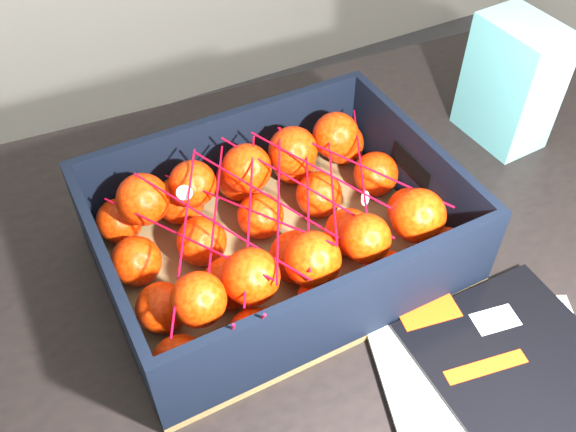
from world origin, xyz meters
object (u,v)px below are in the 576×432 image
magazine_stack (513,398)px  table (348,277)px  produce_crate (277,238)px  retail_carton (511,83)px

magazine_stack → table: bearing=94.1°
magazine_stack → produce_crate: size_ratio=0.79×
produce_crate → retail_carton: retail_carton is taller
table → retail_carton: 0.39m
table → magazine_stack: (0.02, -0.30, 0.11)m
table → retail_carton: size_ratio=6.37×
magazine_stack → retail_carton: size_ratio=1.76×
retail_carton → produce_crate: bearing=-173.4°
table → produce_crate: (-0.11, 0.01, 0.14)m
table → produce_crate: size_ratio=2.84×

